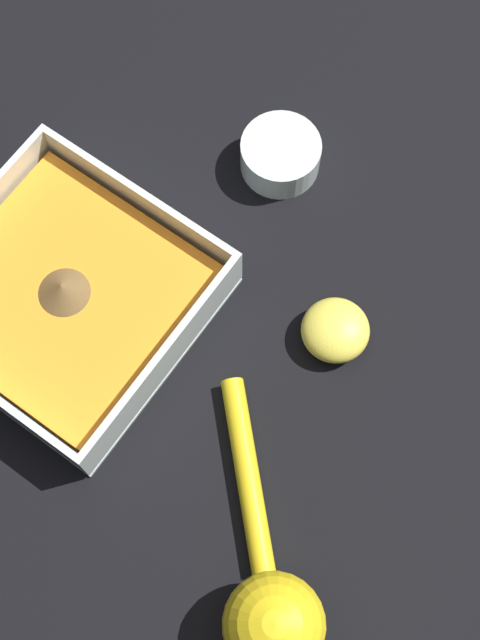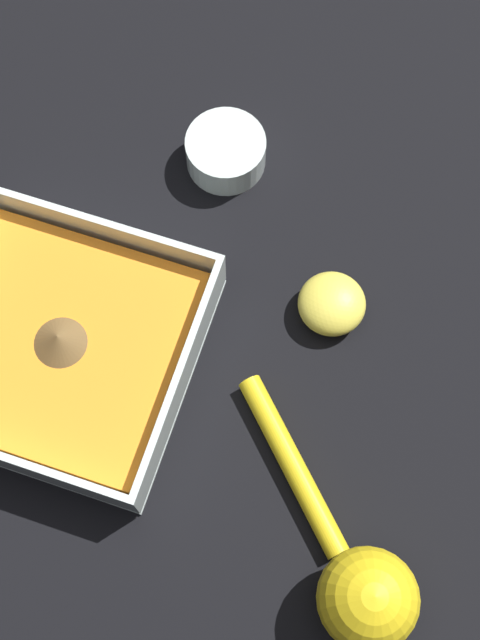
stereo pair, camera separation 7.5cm
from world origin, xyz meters
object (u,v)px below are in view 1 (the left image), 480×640
square_dish (68,299)px  lemon_half (335,330)px  spice_bowl (280,156)px  lemon_squeezer (271,606)px

square_dish → lemon_half: bearing=-61.4°
square_dish → spice_bowl: size_ratio=2.92×
square_dish → lemon_half: size_ratio=3.66×
lemon_squeezer → square_dish: bearing=-155.1°
lemon_squeezer → lemon_half: bearing=156.2°
spice_bowl → lemon_squeezer: size_ratio=0.40×
spice_bowl → lemon_squeezer: lemon_squeezer is taller
spice_bowl → lemon_half: size_ratio=1.25×
square_dish → lemon_squeezer: 0.30m
spice_bowl → square_dish: bearing=162.9°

